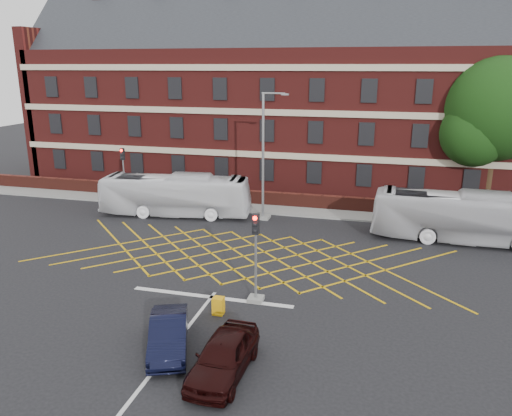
% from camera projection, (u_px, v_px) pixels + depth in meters
% --- Properties ---
extents(ground, '(120.00, 120.00, 0.00)m').
position_uv_depth(ground, '(233.00, 269.00, 27.09)').
color(ground, black).
rests_on(ground, ground).
extents(victorian_building, '(51.00, 12.17, 20.40)m').
position_uv_depth(victorian_building, '(307.00, 98.00, 45.30)').
color(victorian_building, '#581816').
rests_on(victorian_building, ground).
extents(boundary_wall, '(56.00, 0.50, 1.10)m').
position_uv_depth(boundary_wall, '(283.00, 200.00, 39.02)').
color(boundary_wall, '#4C1B14').
rests_on(boundary_wall, ground).
extents(far_pavement, '(60.00, 3.00, 0.12)m').
position_uv_depth(far_pavement, '(280.00, 209.00, 38.22)').
color(far_pavement, slate).
rests_on(far_pavement, ground).
extents(box_junction_hatching, '(8.22, 8.22, 0.02)m').
position_uv_depth(box_junction_hatching, '(243.00, 256.00, 28.95)').
color(box_junction_hatching, '#CC990C').
rests_on(box_junction_hatching, ground).
extents(stop_line, '(8.00, 0.30, 0.02)m').
position_uv_depth(stop_line, '(211.00, 297.00, 23.84)').
color(stop_line, silver).
rests_on(stop_line, ground).
extents(centre_line, '(0.15, 14.00, 0.02)m').
position_uv_depth(centre_line, '(150.00, 376.00, 17.80)').
color(centre_line, silver).
rests_on(centre_line, ground).
extents(bus_left, '(11.20, 3.92, 3.05)m').
position_uv_depth(bus_left, '(175.00, 195.00, 36.48)').
color(bus_left, silver).
rests_on(bus_left, ground).
extents(bus_right, '(11.46, 2.99, 3.17)m').
position_uv_depth(bus_right, '(466.00, 217.00, 30.95)').
color(bus_right, silver).
rests_on(bus_right, ground).
extents(car_navy, '(2.79, 4.27, 1.33)m').
position_uv_depth(car_navy, '(169.00, 334.00, 19.29)').
color(car_navy, black).
rests_on(car_navy, ground).
extents(car_maroon, '(1.87, 4.34, 1.46)m').
position_uv_depth(car_maroon, '(224.00, 356.00, 17.75)').
color(car_maroon, black).
rests_on(car_maroon, ground).
extents(deciduous_tree, '(7.78, 7.61, 11.40)m').
position_uv_depth(deciduous_tree, '(496.00, 116.00, 36.62)').
color(deciduous_tree, black).
rests_on(deciduous_tree, ground).
extents(traffic_light_near, '(0.70, 0.70, 4.27)m').
position_uv_depth(traffic_light_near, '(256.00, 266.00, 22.98)').
color(traffic_light_near, slate).
rests_on(traffic_light_near, ground).
extents(traffic_light_far, '(0.70, 0.70, 4.27)m').
position_uv_depth(traffic_light_far, '(124.00, 179.00, 40.57)').
color(traffic_light_far, slate).
rests_on(traffic_light_far, ground).
extents(street_lamp, '(2.25, 1.00, 8.91)m').
position_uv_depth(street_lamp, '(264.00, 177.00, 35.23)').
color(street_lamp, slate).
rests_on(street_lamp, ground).
extents(direction_signs, '(1.10, 0.16, 2.20)m').
position_uv_depth(direction_signs, '(138.00, 183.00, 40.93)').
color(direction_signs, gray).
rests_on(direction_signs, ground).
extents(utility_cabinet, '(0.48, 0.44, 0.79)m').
position_uv_depth(utility_cabinet, '(218.00, 306.00, 22.14)').
color(utility_cabinet, orange).
rests_on(utility_cabinet, ground).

